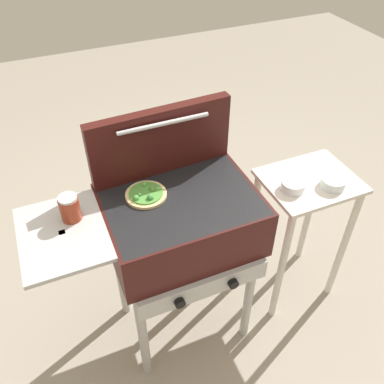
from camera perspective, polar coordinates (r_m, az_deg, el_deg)
ground_plane at (r=2.38m, az=-1.16°, el=-17.31°), size 8.00×8.00×0.00m
grill at (r=1.78m, az=-1.85°, el=-4.61°), size 0.96×0.53×0.90m
grill_lid_open at (r=1.75m, az=-4.28°, el=7.07°), size 0.63×0.09×0.30m
pizza_veggie at (r=1.70m, az=-6.38°, el=-0.29°), size 0.17×0.17×0.04m
sauce_jar at (r=1.63m, az=-16.54°, el=-2.13°), size 0.08×0.08×0.11m
prep_table at (r=2.18m, az=14.97°, el=-3.03°), size 0.44×0.36×0.79m
topping_bowl_near at (r=1.94m, az=13.79°, el=0.85°), size 0.11×0.11×0.04m
topping_bowl_far at (r=2.01m, az=18.93°, el=1.23°), size 0.12×0.12×0.04m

